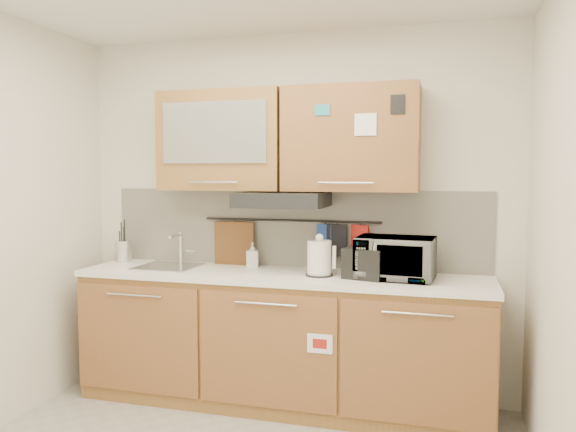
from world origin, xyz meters
The scene contains 17 objects.
wall_back centered at (0.00, 1.50, 1.30)m, with size 3.20×3.20×0.00m, color silver.
base_cabinet centered at (0.00, 1.19, 0.41)m, with size 2.80×0.64×0.88m.
countertop centered at (0.00, 1.19, 0.90)m, with size 2.82×0.62×0.04m, color white.
backsplash centered at (0.00, 1.49, 1.20)m, with size 2.80×0.02×0.56m, color silver.
upper_cabinets centered at (0.00, 1.32, 1.83)m, with size 1.82×0.37×0.70m.
range_hood centered at (0.00, 1.25, 1.42)m, with size 0.60×0.46×0.10m, color black.
sink centered at (-0.85, 1.21, 0.92)m, with size 0.42×0.40×0.26m.
utensil_rail centered at (0.00, 1.45, 1.26)m, with size 0.02×0.02×1.30m, color black.
utensil_crock centered at (-1.30, 1.33, 1.00)m, with size 0.16×0.16×0.33m.
kettle centered at (0.28, 1.16, 1.03)m, with size 0.20×0.18×0.28m.
toaster centered at (0.58, 1.14, 1.02)m, with size 0.29×0.22×0.20m.
microwave centered at (0.77, 1.20, 1.06)m, with size 0.49×0.33×0.27m, color #999999.
soap_bottle centered at (-0.26, 1.36, 1.01)m, with size 0.08×0.08×0.18m, color #999999.
cutting_board centered at (-0.43, 1.44, 1.05)m, with size 0.31×0.02×0.38m, color brown.
oven_mitt centered at (0.26, 1.44, 1.15)m, with size 0.11×0.03×0.18m, color #22429B.
dark_pouch centered at (0.35, 1.44, 1.13)m, with size 0.14×0.04×0.22m, color black.
pot_holder centered at (0.51, 1.44, 1.15)m, with size 0.14×0.02×0.17m, color #AC1D16.
Camera 1 is at (1.08, -2.44, 1.61)m, focal length 35.00 mm.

